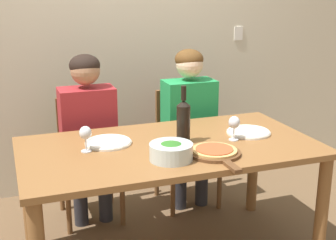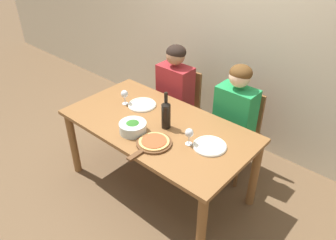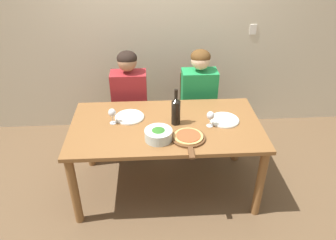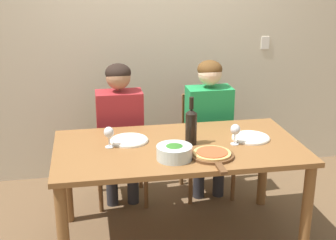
# 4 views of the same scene
# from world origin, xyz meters

# --- Properties ---
(back_wall) EXTENTS (10.00, 0.06, 2.70)m
(back_wall) POSITION_xyz_m (0.00, 1.28, 1.35)
(back_wall) COLOR beige
(back_wall) RESTS_ON ground
(dining_table) EXTENTS (1.75, 0.93, 0.76)m
(dining_table) POSITION_xyz_m (0.00, 0.00, 0.65)
(dining_table) COLOR brown
(dining_table) RESTS_ON ground
(chair_left) EXTENTS (0.42, 0.42, 0.88)m
(chair_left) POSITION_xyz_m (-0.36, 0.77, 0.48)
(chair_left) COLOR brown
(chair_left) RESTS_ON ground
(chair_right) EXTENTS (0.42, 0.42, 0.88)m
(chair_right) POSITION_xyz_m (0.40, 0.77, 0.48)
(chair_right) COLOR brown
(chair_right) RESTS_ON ground
(person_woman) EXTENTS (0.47, 0.51, 1.22)m
(person_woman) POSITION_xyz_m (-0.36, 0.66, 0.73)
(person_woman) COLOR #28282D
(person_woman) RESTS_ON ground
(person_man) EXTENTS (0.47, 0.51, 1.22)m
(person_man) POSITION_xyz_m (0.40, 0.66, 0.73)
(person_man) COLOR #28282D
(person_man) RESTS_ON ground
(wine_bottle) EXTENTS (0.08, 0.08, 0.35)m
(wine_bottle) POSITION_xyz_m (0.09, 0.01, 0.89)
(wine_bottle) COLOR black
(wine_bottle) RESTS_ON dining_table
(broccoli_bowl) EXTENTS (0.24, 0.24, 0.10)m
(broccoli_bowl) POSITION_xyz_m (-0.08, -0.23, 0.80)
(broccoli_bowl) COLOR silver
(broccoli_bowl) RESTS_ON dining_table
(dinner_plate_left) EXTENTS (0.28, 0.28, 0.02)m
(dinner_plate_left) POSITION_xyz_m (-0.34, 0.14, 0.77)
(dinner_plate_left) COLOR silver
(dinner_plate_left) RESTS_ON dining_table
(dinner_plate_right) EXTENTS (0.28, 0.28, 0.02)m
(dinner_plate_right) POSITION_xyz_m (0.55, 0.03, 0.77)
(dinner_plate_right) COLOR silver
(dinner_plate_right) RESTS_ON dining_table
(pizza_on_board) EXTENTS (0.30, 0.44, 0.04)m
(pizza_on_board) POSITION_xyz_m (0.18, -0.24, 0.77)
(pizza_on_board) COLOR brown
(pizza_on_board) RESTS_ON dining_table
(wine_glass_left) EXTENTS (0.07, 0.07, 0.15)m
(wine_glass_left) POSITION_xyz_m (-0.49, 0.05, 0.86)
(wine_glass_left) COLOR silver
(wine_glass_left) RESTS_ON dining_table
(wine_glass_right) EXTENTS (0.07, 0.07, 0.15)m
(wine_glass_right) POSITION_xyz_m (0.40, -0.05, 0.86)
(wine_glass_right) COLOR silver
(wine_glass_right) RESTS_ON dining_table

